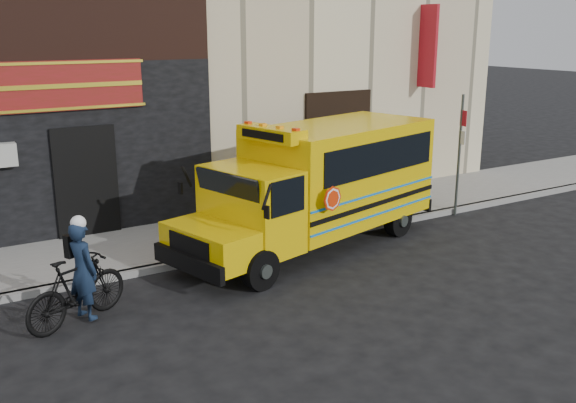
# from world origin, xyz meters

# --- Properties ---
(ground) EXTENTS (120.00, 120.00, 0.00)m
(ground) POSITION_xyz_m (0.00, 0.00, 0.00)
(ground) COLOR black
(ground) RESTS_ON ground
(curb) EXTENTS (40.00, 0.20, 0.15)m
(curb) POSITION_xyz_m (0.00, 2.60, 0.07)
(curb) COLOR gray
(curb) RESTS_ON ground
(sidewalk) EXTENTS (40.00, 3.00, 0.15)m
(sidewalk) POSITION_xyz_m (0.00, 4.10, 0.07)
(sidewalk) COLOR slate
(sidewalk) RESTS_ON ground
(school_bus) EXTENTS (7.21, 3.83, 2.92)m
(school_bus) POSITION_xyz_m (1.34, 2.33, 1.51)
(school_bus) COLOR black
(school_bus) RESTS_ON ground
(sign_pole) EXTENTS (0.10, 0.28, 3.24)m
(sign_pole) POSITION_xyz_m (5.78, 2.42, 1.78)
(sign_pole) COLOR #464E4A
(sign_pole) RESTS_ON ground
(bicycle) EXTENTS (2.06, 1.35, 1.21)m
(bicycle) POSITION_xyz_m (-4.52, 1.00, 0.60)
(bicycle) COLOR black
(bicycle) RESTS_ON ground
(cyclist) EXTENTS (0.64, 0.74, 1.72)m
(cyclist) POSITION_xyz_m (-4.39, 1.05, 0.86)
(cyclist) COLOR #111E34
(cyclist) RESTS_ON ground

